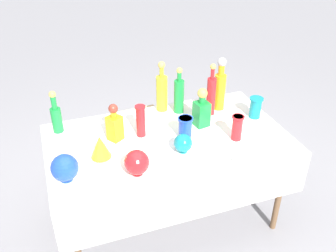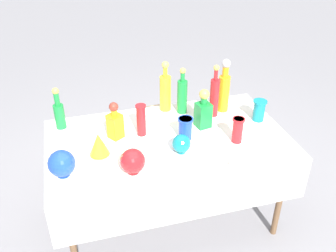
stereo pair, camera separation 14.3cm
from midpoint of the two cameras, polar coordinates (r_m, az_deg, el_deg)
name	(u,v)px [view 1 (the left image)]	position (r m, az deg, el deg)	size (l,w,h in m)	color
ground_plane	(168,217)	(3.09, -1.36, -13.68)	(40.00, 40.00, 0.00)	gray
display_table	(170,148)	(2.61, -1.30, -3.46)	(1.66, 0.96, 0.76)	white
tall_bottle_0	(211,94)	(2.83, 5.16, 4.83)	(0.07, 0.07, 0.41)	red
tall_bottle_1	(179,95)	(2.85, 0.25, 4.79)	(0.08, 0.08, 0.37)	#198C38
tall_bottle_2	(162,91)	(2.88, -2.38, 5.32)	(0.09, 0.09, 0.40)	yellow
tall_bottle_3	(220,87)	(2.90, 6.53, 5.87)	(0.09, 0.09, 0.42)	orange
tall_bottle_4	(56,116)	(2.75, -18.11, 1.42)	(0.07, 0.07, 0.32)	#198C38
square_decanter_0	(202,110)	(2.69, 3.63, 2.43)	(0.12, 0.12, 0.30)	#198C38
square_decanter_1	(115,124)	(2.57, -9.73, 0.20)	(0.12, 0.12, 0.27)	orange
slender_vase_0	(185,127)	(2.56, 1.06, -0.20)	(0.11, 0.11, 0.16)	blue
slender_vase_1	(141,120)	(2.58, -5.77, 0.87)	(0.07, 0.07, 0.23)	red
slender_vase_2	(237,127)	(2.57, 8.95, -0.15)	(0.09, 0.09, 0.18)	red
slender_vase_3	(256,107)	(2.87, 11.82, 2.86)	(0.10, 0.10, 0.16)	teal
fluted_vase_0	(100,147)	(2.42, -11.94, -3.16)	(0.13, 0.13, 0.16)	yellow
round_bowl_0	(183,143)	(2.43, 0.62, -2.65)	(0.12, 0.12, 0.13)	teal
round_bowl_1	(65,168)	(2.29, -17.21, -6.14)	(0.16, 0.16, 0.17)	blue
round_bowl_2	(137,162)	(2.26, -6.61, -5.57)	(0.15, 0.15, 0.16)	red
price_tag_left	(235,161)	(2.39, 8.50, -5.33)	(0.04, 0.01, 0.04)	white
cardboard_box_behind_left	(132,137)	(3.66, -6.61, -1.75)	(0.58, 0.35, 0.47)	tan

